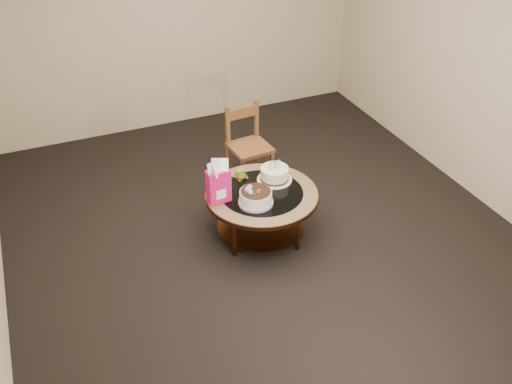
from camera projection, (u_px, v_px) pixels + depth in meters
name	position (u px, v px, depth m)	size (l,w,h in m)	color
ground	(261.00, 233.00, 5.32)	(5.00, 5.00, 0.00)	black
room_walls	(263.00, 78.00, 4.45)	(4.52, 5.02, 2.61)	tan
coffee_table	(262.00, 199.00, 5.11)	(1.02, 1.02, 0.46)	#552E18
decorated_cake	(256.00, 198.00, 4.89)	(0.30, 0.30, 0.18)	#A88FCA
cream_cake	(275.00, 174.00, 5.19)	(0.32, 0.32, 0.20)	white
gift_bag	(218.00, 182.00, 4.85)	(0.20, 0.15, 0.39)	#F0166D
pillar_candle	(241.00, 175.00, 5.25)	(0.12, 0.12, 0.09)	#EBCE61
dining_chair	(248.00, 145.00, 5.83)	(0.42, 0.42, 0.84)	brown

